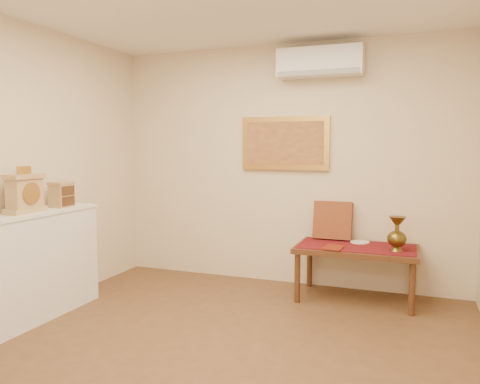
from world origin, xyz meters
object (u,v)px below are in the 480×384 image
at_px(brass_urn_tall, 397,230).
at_px(wooden_chest, 62,194).
at_px(display_ledge, 4,274).
at_px(low_table, 356,253).
at_px(mantel_clock, 25,193).

xyz_separation_m(brass_urn_tall, wooden_chest, (-3.03, -1.10, 0.34)).
relative_size(display_ledge, low_table, 1.68).
distance_m(brass_urn_tall, mantel_clock, 3.43).
distance_m(display_ledge, low_table, 3.27).
xyz_separation_m(display_ledge, wooden_chest, (0.03, 0.68, 0.61)).
relative_size(brass_urn_tall, mantel_clock, 1.00).
xyz_separation_m(brass_urn_tall, low_table, (-0.39, 0.10, -0.28)).
bearing_deg(display_ledge, brass_urn_tall, 30.18).
height_order(mantel_clock, low_table, mantel_clock).
height_order(brass_urn_tall, display_ledge, display_ledge).
bearing_deg(display_ledge, mantel_clock, 84.75).
bearing_deg(wooden_chest, low_table, 24.36).
bearing_deg(brass_urn_tall, wooden_chest, -160.10).
height_order(display_ledge, mantel_clock, mantel_clock).
bearing_deg(wooden_chest, display_ledge, -92.49).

